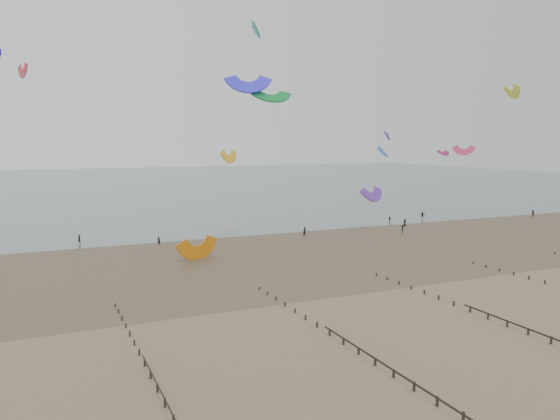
{
  "coord_description": "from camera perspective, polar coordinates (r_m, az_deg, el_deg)",
  "views": [
    {
      "loc": [
        -39.68,
        -51.6,
        19.06
      ],
      "look_at": [
        -3.9,
        28.0,
        8.0
      ],
      "focal_mm": 35.0,
      "sensor_mm": 36.0,
      "label": 1
    }
  ],
  "objects": [
    {
      "name": "kitesurfer_lead",
      "position": [
        103.17,
        -12.54,
        -3.15
      ],
      "size": [
        0.69,
        0.64,
        1.58
      ],
      "primitive_type": "imported",
      "rotation": [
        0.0,
        0.0,
        2.54
      ],
      "color": "black",
      "rests_on": "ground"
    },
    {
      "name": "ground",
      "position": [
        67.83,
        12.98,
        -9.29
      ],
      "size": [
        500.0,
        500.0,
        0.0
      ],
      "primitive_type": "plane",
      "color": "brown",
      "rests_on": "ground"
    },
    {
      "name": "kites_airborne",
      "position": [
        141.38,
        -12.88,
        8.19
      ],
      "size": [
        230.31,
        92.52,
        43.38
      ],
      "color": "#682BA8",
      "rests_on": "ground"
    },
    {
      "name": "grounded_kite",
      "position": [
        90.13,
        -8.53,
        -5.07
      ],
      "size": [
        8.98,
        8.26,
        3.97
      ],
      "primitive_type": null,
      "rotation": [
        1.54,
        0.0,
        0.46
      ],
      "color": "orange",
      "rests_on": "ground"
    },
    {
      "name": "sea_and_shore",
      "position": [
        95.01,
        -1.68,
        -4.35
      ],
      "size": [
        500.0,
        665.0,
        0.03
      ],
      "color": "#475654",
      "rests_on": "ground"
    },
    {
      "name": "kitesurfers",
      "position": [
        124.25,
        11.76,
        -1.35
      ],
      "size": [
        108.79,
        18.07,
        1.87
      ],
      "color": "black",
      "rests_on": "ground"
    }
  ]
}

